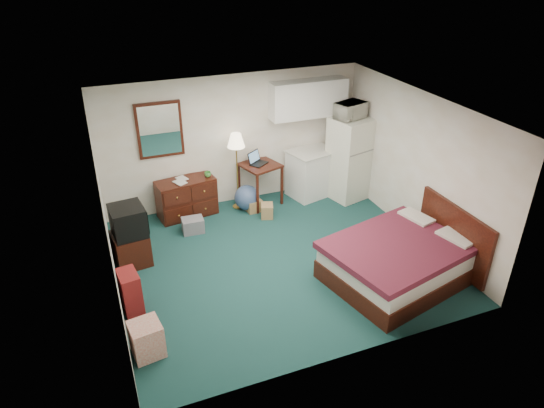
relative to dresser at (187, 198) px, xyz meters
name	(u,v)px	position (x,y,z in m)	size (l,w,h in m)	color
floor	(278,259)	(1.04, -1.98, -0.36)	(5.00, 4.50, 0.01)	#0F3235
ceiling	(279,110)	(1.04, -1.98, 2.14)	(5.00, 4.50, 0.01)	beige
walls	(278,191)	(1.04, -1.98, 0.89)	(5.01, 4.51, 2.50)	beige
mirror	(160,130)	(-0.31, 0.24, 1.29)	(0.80, 0.06, 1.00)	white
upper_cabinets	(308,99)	(2.49, 0.10, 1.59)	(1.50, 0.35, 0.70)	white
headboard	(453,236)	(3.50, -3.12, 0.19)	(0.06, 1.56, 1.00)	black
dresser	(187,198)	(0.00, 0.00, 0.00)	(1.06, 0.48, 0.73)	black
floor_lamp	(237,172)	(0.99, -0.05, 0.39)	(0.33, 0.33, 1.50)	gold
desk	(260,184)	(1.45, -0.05, 0.05)	(0.65, 0.65, 0.83)	black
exercise_ball	(247,198)	(1.12, -0.19, -0.12)	(0.49, 0.49, 0.49)	#3A5282
kitchen_counter	(311,173)	(2.53, -0.07, 0.10)	(0.84, 0.64, 0.92)	white
fridge	(349,159)	(3.17, -0.41, 0.46)	(0.67, 0.67, 1.64)	silver
bed	(397,262)	(2.52, -3.12, -0.05)	(1.98, 1.54, 0.63)	#561528
tv_stand	(131,248)	(-1.17, -1.20, -0.10)	(0.52, 0.57, 0.52)	black
suitcase	(130,293)	(-1.32, -2.41, -0.04)	(0.25, 0.40, 0.64)	maroon
retail_box	(147,339)	(-1.24, -3.29, -0.13)	(0.37, 0.37, 0.46)	white
file_bin	(193,225)	(-0.05, -0.64, -0.23)	(0.37, 0.28, 0.26)	slate
cardboard_box_a	(254,205)	(1.21, -0.31, -0.24)	(0.28, 0.24, 0.24)	olive
cardboard_box_b	(267,211)	(1.37, -0.62, -0.23)	(0.22, 0.26, 0.26)	olive
laptop	(259,159)	(1.43, -0.03, 0.58)	(0.33, 0.27, 0.23)	black
crt_tv	(128,221)	(-1.15, -1.18, 0.39)	(0.51, 0.55, 0.47)	black
microwave	(350,109)	(3.12, -0.39, 1.46)	(0.56, 0.31, 0.38)	silver
book_a	(175,178)	(-0.19, -0.12, 0.48)	(0.18, 0.02, 0.24)	olive
book_b	(177,175)	(-0.12, 0.03, 0.48)	(0.17, 0.02, 0.23)	olive
mug	(208,174)	(0.43, -0.01, 0.42)	(0.12, 0.10, 0.12)	#44963D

